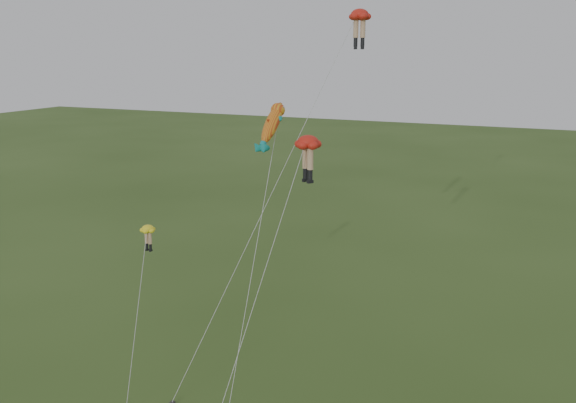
% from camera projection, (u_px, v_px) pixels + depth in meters
% --- Properties ---
extents(legs_kite_red_high, '(8.79, 11.15, 22.80)m').
position_uv_depth(legs_kite_red_high, '(356.00, 25.00, 38.39)').
color(legs_kite_red_high, red).
rests_on(legs_kite_red_high, ground).
extents(legs_kite_red_mid, '(3.13, 10.25, 15.66)m').
position_uv_depth(legs_kite_red_mid, '(307.00, 149.00, 36.74)').
color(legs_kite_red_mid, red).
rests_on(legs_kite_red_mid, ground).
extents(legs_kite_yellow, '(2.55, 6.22, 9.75)m').
position_uv_depth(legs_kite_yellow, '(147.00, 238.00, 39.96)').
color(legs_kite_yellow, yellow).
rests_on(legs_kite_yellow, ground).
extents(fish_kite, '(1.24, 7.60, 17.64)m').
position_uv_depth(fish_kite, '(272.00, 125.00, 37.47)').
color(fish_kite, orange).
rests_on(fish_kite, ground).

